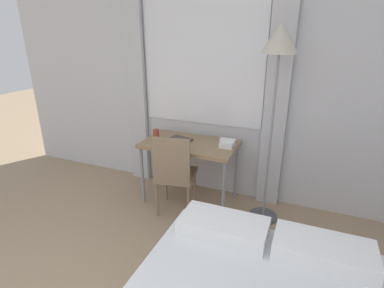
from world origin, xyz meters
name	(u,v)px	position (x,y,z in m)	size (l,w,h in m)	color
wall_back_with_window	(218,80)	(-0.02, 2.99, 1.35)	(5.71, 0.13, 2.70)	silver
desk	(190,148)	(-0.21, 2.61, 0.66)	(1.03, 0.59, 0.72)	#937551
desk_chair	(174,171)	(-0.26, 2.32, 0.50)	(0.47, 0.47, 0.90)	#8C7259
standing_lamp	(278,60)	(0.65, 2.58, 1.63)	(0.33, 0.33, 1.94)	#4C4C51
telephone	(228,143)	(0.20, 2.66, 0.76)	(0.16, 0.18, 0.08)	white
book	(180,140)	(-0.34, 2.62, 0.74)	(0.28, 0.24, 0.02)	#4C4238
mug	(156,134)	(-0.63, 2.61, 0.77)	(0.07, 0.07, 0.10)	#993F33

